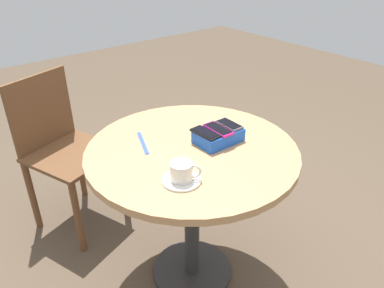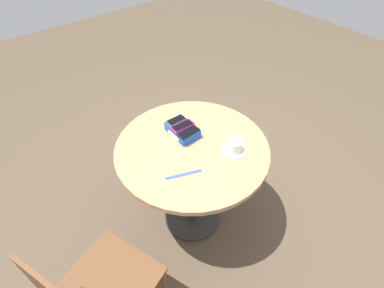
# 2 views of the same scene
# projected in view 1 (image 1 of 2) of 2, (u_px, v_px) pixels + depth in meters

# --- Properties ---
(ground_plane) EXTENTS (8.00, 8.00, 0.00)m
(ground_plane) POSITION_uv_depth(u_px,v_px,m) (192.00, 271.00, 1.89)
(ground_plane) COLOR brown
(round_table) EXTENTS (0.88, 0.88, 0.72)m
(round_table) POSITION_uv_depth(u_px,v_px,m) (192.00, 174.00, 1.60)
(round_table) COLOR #2D2D2D
(round_table) RESTS_ON ground_plane
(phone_box) EXTENTS (0.19, 0.14, 0.06)m
(phone_box) POSITION_uv_depth(u_px,v_px,m) (218.00, 136.00, 1.57)
(phone_box) COLOR blue
(phone_box) RESTS_ON round_table
(phone_gray) EXTENTS (0.06, 0.12, 0.01)m
(phone_gray) POSITION_uv_depth(u_px,v_px,m) (229.00, 125.00, 1.59)
(phone_gray) COLOR #515156
(phone_gray) RESTS_ON phone_box
(phone_magenta) EXTENTS (0.06, 0.14, 0.01)m
(phone_magenta) POSITION_uv_depth(u_px,v_px,m) (218.00, 129.00, 1.55)
(phone_magenta) COLOR #D11975
(phone_magenta) RESTS_ON phone_box
(phone_black) EXTENTS (0.06, 0.13, 0.01)m
(phone_black) POSITION_uv_depth(u_px,v_px,m) (205.00, 133.00, 1.52)
(phone_black) COLOR black
(phone_black) RESTS_ON phone_box
(saucer) EXTENTS (0.14, 0.14, 0.01)m
(saucer) POSITION_uv_depth(u_px,v_px,m) (182.00, 180.00, 1.33)
(saucer) COLOR silver
(saucer) RESTS_ON round_table
(coffee_cup) EXTENTS (0.10, 0.09, 0.07)m
(coffee_cup) POSITION_uv_depth(u_px,v_px,m) (182.00, 171.00, 1.31)
(coffee_cup) COLOR silver
(coffee_cup) RESTS_ON saucer
(lanyard_strap) EXTENTS (0.09, 0.19, 0.00)m
(lanyard_strap) POSITION_uv_depth(u_px,v_px,m) (143.00, 143.00, 1.57)
(lanyard_strap) COLOR blue
(lanyard_strap) RESTS_ON round_table
(chair_near_window) EXTENTS (0.51, 0.51, 0.86)m
(chair_near_window) POSITION_uv_depth(u_px,v_px,m) (64.00, 150.00, 2.04)
(chair_near_window) COLOR brown
(chair_near_window) RESTS_ON ground_plane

